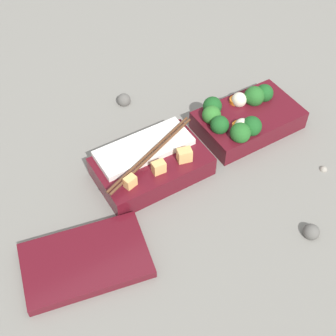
% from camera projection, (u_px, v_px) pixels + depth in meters
% --- Properties ---
extents(ground_plane, '(3.00, 3.00, 0.00)m').
position_uv_depth(ground_plane, '(198.00, 145.00, 0.92)').
color(ground_plane, slate).
extents(bento_tray_vegetable, '(0.20, 0.13, 0.07)m').
position_uv_depth(bento_tray_vegetable, '(245.00, 118.00, 0.93)').
color(bento_tray_vegetable, '#510F19').
rests_on(bento_tray_vegetable, ground_plane).
extents(bento_tray_rice, '(0.21, 0.12, 0.07)m').
position_uv_depth(bento_tray_rice, '(151.00, 164.00, 0.85)').
color(bento_tray_rice, '#510F19').
rests_on(bento_tray_rice, ground_plane).
extents(bento_lid, '(0.22, 0.16, 0.02)m').
position_uv_depth(bento_lid, '(86.00, 260.00, 0.74)').
color(bento_lid, '#510F19').
rests_on(bento_lid, ground_plane).
extents(pebble_0, '(0.01, 0.01, 0.01)m').
position_uv_depth(pebble_0, '(324.00, 168.00, 0.88)').
color(pebble_0, gray).
rests_on(pebble_0, ground_plane).
extents(pebble_1, '(0.03, 0.03, 0.03)m').
position_uv_depth(pebble_1, '(124.00, 100.00, 1.00)').
color(pebble_1, '#595651').
rests_on(pebble_1, ground_plane).
extents(pebble_3, '(0.03, 0.03, 0.03)m').
position_uv_depth(pebble_3, '(311.00, 232.00, 0.78)').
color(pebble_3, '#595651').
rests_on(pebble_3, ground_plane).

